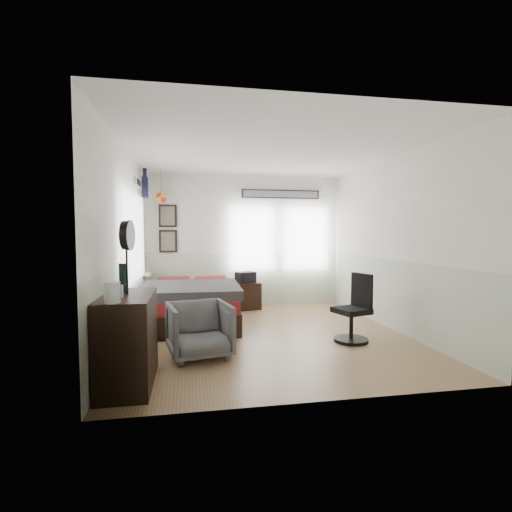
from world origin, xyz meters
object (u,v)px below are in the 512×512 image
at_px(bed, 192,303).
at_px(armchair, 199,330).
at_px(nightstand, 246,296).
at_px(task_chair, 354,314).
at_px(dresser, 128,340).

bearing_deg(bed, armchair, -85.68).
distance_m(nightstand, task_chair, 2.71).
bearing_deg(armchair, task_chair, -3.44).
distance_m(dresser, nightstand, 3.84).
distance_m(armchair, task_chair, 2.17).
bearing_deg(dresser, task_chair, 19.07).
height_order(bed, task_chair, task_chair).
bearing_deg(armchair, bed, 81.67).
xyz_separation_m(armchair, nightstand, (0.98, 2.74, -0.07)).
bearing_deg(bed, dresser, -102.93).
relative_size(bed, dresser, 2.15).
distance_m(armchair, nightstand, 2.91).
bearing_deg(armchair, nightstand, 59.18).
distance_m(bed, dresser, 2.54).
distance_m(bed, nightstand, 1.45).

